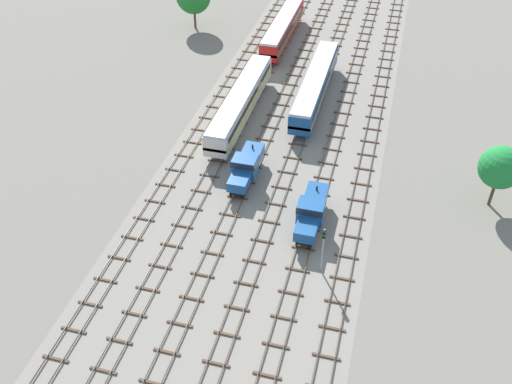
{
  "coord_description": "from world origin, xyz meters",
  "views": [
    {
      "loc": [
        12.47,
        -0.33,
        40.54
      ],
      "look_at": [
        0.0,
        46.28,
        1.5
      ],
      "focal_mm": 40.16,
      "sensor_mm": 36.0,
      "label": 1
    }
  ],
  "objects_px": {
    "passenger_coach_centre_far": "(315,84)",
    "signal_post_near": "(323,245)",
    "diesel_railcar_left_farther": "(283,28)",
    "shunter_loco_centre_right_near": "(311,211)",
    "passenger_coach_left_midfar": "(241,102)",
    "shunter_loco_centre_left_mid": "(246,166)"
  },
  "relations": [
    {
      "from": "shunter_loco_centre_left_mid",
      "to": "passenger_coach_left_midfar",
      "type": "xyz_separation_m",
      "value": [
        -4.32,
        12.72,
        0.6
      ]
    },
    {
      "from": "diesel_railcar_left_farther",
      "to": "signal_post_near",
      "type": "height_order",
      "value": "signal_post_near"
    },
    {
      "from": "passenger_coach_centre_far",
      "to": "signal_post_near",
      "type": "xyz_separation_m",
      "value": [
        6.48,
        -31.82,
        0.79
      ]
    },
    {
      "from": "diesel_railcar_left_farther",
      "to": "signal_post_near",
      "type": "distance_m",
      "value": 51.73
    },
    {
      "from": "shunter_loco_centre_right_near",
      "to": "passenger_coach_centre_far",
      "type": "distance_m",
      "value": 26.04
    },
    {
      "from": "passenger_coach_left_midfar",
      "to": "shunter_loco_centre_right_near",
      "type": "bearing_deg",
      "value": -54.96
    },
    {
      "from": "shunter_loco_centre_right_near",
      "to": "passenger_coach_left_midfar",
      "type": "height_order",
      "value": "passenger_coach_left_midfar"
    },
    {
      "from": "passenger_coach_centre_far",
      "to": "diesel_railcar_left_farther",
      "type": "height_order",
      "value": "same"
    },
    {
      "from": "shunter_loco_centre_right_near",
      "to": "diesel_railcar_left_farther",
      "type": "bearing_deg",
      "value": 106.65
    },
    {
      "from": "shunter_loco_centre_right_near",
      "to": "passenger_coach_centre_far",
      "type": "xyz_separation_m",
      "value": [
        -4.32,
        25.68,
        0.6
      ]
    },
    {
      "from": "passenger_coach_centre_far",
      "to": "signal_post_near",
      "type": "bearing_deg",
      "value": -78.49
    },
    {
      "from": "shunter_loco_centre_right_near",
      "to": "diesel_railcar_left_farther",
      "type": "relative_size",
      "value": 0.41
    },
    {
      "from": "passenger_coach_left_midfar",
      "to": "diesel_railcar_left_farther",
      "type": "xyz_separation_m",
      "value": [
        0.0,
        24.84,
        -0.02
      ]
    },
    {
      "from": "passenger_coach_centre_far",
      "to": "diesel_railcar_left_farther",
      "type": "xyz_separation_m",
      "value": [
        -8.64,
        17.65,
        -0.02
      ]
    },
    {
      "from": "shunter_loco_centre_right_near",
      "to": "diesel_railcar_left_farther",
      "type": "xyz_separation_m",
      "value": [
        -12.96,
        43.32,
        0.59
      ]
    },
    {
      "from": "passenger_coach_left_midfar",
      "to": "diesel_railcar_left_farther",
      "type": "relative_size",
      "value": 1.07
    },
    {
      "from": "shunter_loco_centre_right_near",
      "to": "shunter_loco_centre_left_mid",
      "type": "relative_size",
      "value": 1.0
    },
    {
      "from": "shunter_loco_centre_left_mid",
      "to": "diesel_railcar_left_farther",
      "type": "height_order",
      "value": "diesel_railcar_left_farther"
    },
    {
      "from": "diesel_railcar_left_farther",
      "to": "signal_post_near",
      "type": "bearing_deg",
      "value": -73.01
    },
    {
      "from": "shunter_loco_centre_left_mid",
      "to": "passenger_coach_centre_far",
      "type": "bearing_deg",
      "value": 77.76
    },
    {
      "from": "shunter_loco_centre_left_mid",
      "to": "diesel_railcar_left_farther",
      "type": "bearing_deg",
      "value": 96.56
    },
    {
      "from": "passenger_coach_left_midfar",
      "to": "signal_post_near",
      "type": "relative_size",
      "value": 4.1
    }
  ]
}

